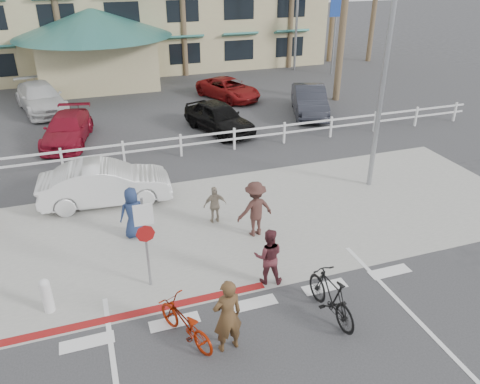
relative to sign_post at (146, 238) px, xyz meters
name	(u,v)px	position (x,y,z in m)	size (l,w,h in m)	color
ground	(262,320)	(2.30, -2.20, -1.45)	(140.00, 140.00, 0.00)	#333335
sidewalk_plaza	(211,227)	(2.30, 2.30, -1.44)	(22.00, 7.00, 0.01)	gray
cross_street	(183,176)	(2.30, 6.30, -1.45)	(40.00, 5.00, 0.01)	#333335
parking_lot	(145,108)	(2.30, 15.80, -1.45)	(50.00, 16.00, 0.01)	#333335
curb_red	(129,315)	(-0.70, -1.00, -1.44)	(7.00, 0.25, 0.02)	maroon
rail_fence	(183,145)	(2.80, 8.30, -0.95)	(29.40, 0.16, 1.00)	silver
sign_post	(146,238)	(0.00, 0.00, 0.00)	(0.50, 0.10, 2.90)	gray
bollard_0	(47,295)	(-2.50, -0.20, -0.97)	(0.26, 0.26, 0.95)	silver
streetlight_0	(386,64)	(8.80, 3.30, 3.05)	(0.60, 2.00, 9.00)	gray
streetlight_1	(298,1)	(14.30, 21.80, 3.30)	(0.60, 2.00, 9.50)	gray
info_sign	(335,33)	(16.30, 19.80, 1.35)	(1.20, 0.16, 5.60)	navy
bike_red	(185,323)	(0.44, -2.22, -0.97)	(0.64, 1.83, 0.96)	#821702
rider_red	(227,316)	(1.26, -2.78, -0.53)	(0.67, 0.44, 1.84)	#50361E
bike_black	(331,296)	(3.90, -2.57, -0.87)	(0.55, 1.94, 1.17)	black
rider_black	(268,256)	(2.98, -0.86, -0.66)	(0.77, 0.60, 1.59)	#532228
pedestrian_a	(255,209)	(3.48, 1.44, -0.56)	(1.16, 0.66, 1.79)	#422621
pedestrian_child	(215,205)	(2.53, 2.53, -0.81)	(0.75, 0.31, 1.28)	tan
pedestrian_b	(133,213)	(-0.05, 2.55, -0.63)	(0.80, 0.52, 1.64)	navy
car_white_sedan	(105,183)	(-0.66, 5.09, -0.72)	(1.54, 4.43, 1.46)	silver
lot_car_1	(67,129)	(-1.84, 11.63, -0.81)	(1.80, 4.42, 1.28)	maroon
lot_car_2	(219,117)	(5.13, 10.76, -0.72)	(1.72, 4.27, 1.45)	black
lot_car_3	(310,101)	(10.51, 11.80, -0.70)	(1.60, 4.58, 1.51)	#22232C
lot_car_4	(41,98)	(-3.11, 17.14, -0.71)	(2.08, 5.11, 1.48)	silver
lot_car_5	(228,89)	(7.33, 16.09, -0.85)	(2.00, 4.34, 1.21)	maroon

